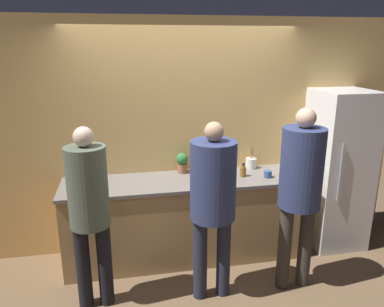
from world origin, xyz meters
The scene contains 14 objects.
ground_plane centered at (0.00, 0.00, 0.00)m, with size 14.00×14.00×0.00m, color brown.
wall_back centered at (0.00, 0.71, 1.30)m, with size 5.20×0.06×2.60m.
counter centered at (0.00, 0.38, 0.46)m, with size 2.67×0.69×0.92m.
refrigerator centered at (1.76, 0.37, 0.91)m, with size 0.61×0.67×1.83m.
person_left centered at (-0.98, -0.29, 1.00)m, with size 0.34×0.34×1.68m.
person_center centered at (0.09, -0.37, 1.04)m, with size 0.41×0.41×1.69m.
person_right centered at (0.91, -0.37, 1.09)m, with size 0.39×0.39×1.78m.
fruit_bowl centered at (0.24, 0.57, 0.97)m, with size 0.27×0.27×0.15m.
utensil_crock centered at (0.79, 0.59, 0.98)m, with size 0.12×0.12×0.26m.
bottle_dark centered at (-1.11, 0.44, 0.99)m, with size 0.05×0.05×0.18m.
bottle_amber centered at (0.61, 0.34, 0.98)m, with size 0.07×0.07×0.15m.
cup_red centered at (-1.11, 0.15, 0.96)m, with size 0.08×0.08×0.09m.
cup_blue centered at (0.86, 0.26, 0.96)m, with size 0.09×0.09×0.08m.
potted_plant centered at (-0.03, 0.59, 1.04)m, with size 0.13×0.13×0.23m.
Camera 1 is at (-0.68, -3.34, 2.32)m, focal length 35.00 mm.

